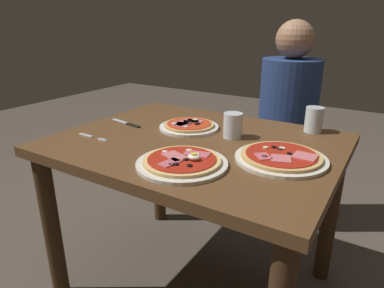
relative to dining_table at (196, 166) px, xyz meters
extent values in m
plane|color=#4C4238|center=(0.00, 0.00, -0.61)|extent=(8.00, 8.00, 0.00)
cube|color=brown|center=(0.00, 0.00, 0.09)|extent=(1.09, 0.86, 0.04)
cylinder|color=#3C2715|center=(-0.49, -0.37, -0.27)|extent=(0.07, 0.07, 0.68)
cylinder|color=#3C2715|center=(-0.49, 0.37, -0.27)|extent=(0.07, 0.07, 0.68)
cylinder|color=#3C2715|center=(0.49, 0.37, -0.27)|extent=(0.07, 0.07, 0.68)
cylinder|color=silver|center=(0.09, -0.24, 0.12)|extent=(0.30, 0.30, 0.01)
cylinder|color=#DBB26B|center=(0.09, -0.24, 0.13)|extent=(0.26, 0.26, 0.01)
cylinder|color=#A82314|center=(0.09, -0.24, 0.14)|extent=(0.23, 0.23, 0.00)
torus|color=black|center=(0.11, -0.25, 0.14)|extent=(0.02, 0.02, 0.00)
torus|color=black|center=(0.11, -0.30, 0.14)|extent=(0.02, 0.02, 0.00)
torus|color=black|center=(0.15, -0.28, 0.14)|extent=(0.02, 0.02, 0.00)
torus|color=black|center=(0.09, -0.31, 0.14)|extent=(0.02, 0.02, 0.00)
cube|color=#C65B66|center=(0.11, -0.19, 0.14)|extent=(0.09, 0.07, 0.00)
cube|color=#D16B70|center=(0.06, -0.24, 0.14)|extent=(0.10, 0.08, 0.00)
cube|color=#C65B66|center=(0.08, -0.30, 0.14)|extent=(0.05, 0.08, 0.00)
cylinder|color=beige|center=(0.11, -0.19, 0.14)|extent=(0.03, 0.03, 0.00)
cylinder|color=beige|center=(0.07, -0.17, 0.14)|extent=(0.02, 0.02, 0.00)
cylinder|color=beige|center=(0.01, -0.23, 0.14)|extent=(0.02, 0.02, 0.00)
ellipsoid|color=white|center=(0.13, -0.23, 0.15)|extent=(0.04, 0.03, 0.02)
cylinder|color=yellow|center=(0.13, -0.23, 0.16)|extent=(0.02, 0.02, 0.00)
cylinder|color=white|center=(-0.11, 0.11, 0.12)|extent=(0.26, 0.26, 0.01)
cylinder|color=tan|center=(-0.11, 0.11, 0.13)|extent=(0.22, 0.22, 0.01)
cylinder|color=red|center=(-0.11, 0.11, 0.14)|extent=(0.19, 0.19, 0.00)
torus|color=black|center=(-0.12, 0.12, 0.14)|extent=(0.02, 0.02, 0.00)
torus|color=black|center=(-0.07, 0.11, 0.14)|extent=(0.02, 0.02, 0.00)
torus|color=black|center=(-0.06, 0.12, 0.14)|extent=(0.02, 0.02, 0.00)
torus|color=black|center=(-0.11, 0.13, 0.14)|extent=(0.02, 0.02, 0.00)
cube|color=#C65B66|center=(-0.12, 0.07, 0.14)|extent=(0.07, 0.07, 0.00)
cube|color=#D16B70|center=(-0.11, 0.14, 0.14)|extent=(0.09, 0.09, 0.00)
cube|color=#C65B66|center=(-0.13, 0.09, 0.14)|extent=(0.08, 0.09, 0.00)
cube|color=#D16B70|center=(-0.10, 0.15, 0.14)|extent=(0.08, 0.06, 0.00)
cylinder|color=beige|center=(-0.15, 0.06, 0.14)|extent=(0.02, 0.02, 0.00)
cylinder|color=beige|center=(-0.08, 0.05, 0.14)|extent=(0.02, 0.02, 0.00)
cylinder|color=beige|center=(-0.11, 0.17, 0.14)|extent=(0.03, 0.03, 0.00)
cylinder|color=silver|center=(0.35, -0.03, 0.12)|extent=(0.31, 0.31, 0.01)
cylinder|color=tan|center=(0.35, -0.03, 0.13)|extent=(0.27, 0.27, 0.01)
cylinder|color=#A82314|center=(0.35, -0.03, 0.14)|extent=(0.24, 0.24, 0.00)
torus|color=black|center=(0.32, -0.09, 0.14)|extent=(0.02, 0.02, 0.00)
torus|color=black|center=(0.34, 0.01, 0.14)|extent=(0.02, 0.02, 0.00)
torus|color=black|center=(0.38, -0.02, 0.14)|extent=(0.02, 0.02, 0.00)
torus|color=black|center=(0.31, 0.01, 0.14)|extent=(0.02, 0.02, 0.00)
cube|color=#D16B70|center=(0.43, -0.02, 0.14)|extent=(0.08, 0.07, 0.00)
cube|color=#C65B66|center=(0.31, -0.09, 0.14)|extent=(0.07, 0.07, 0.00)
cube|color=#D16B70|center=(0.37, -0.08, 0.14)|extent=(0.08, 0.08, 0.00)
cylinder|color=beige|center=(0.29, -0.01, 0.14)|extent=(0.02, 0.02, 0.00)
cylinder|color=beige|center=(0.34, 0.02, 0.14)|extent=(0.02, 0.02, 0.00)
cylinder|color=silver|center=(0.11, 0.10, 0.17)|extent=(0.08, 0.08, 0.10)
cylinder|color=silver|center=(0.11, 0.10, 0.14)|extent=(0.07, 0.07, 0.05)
cylinder|color=silver|center=(0.37, 0.35, 0.17)|extent=(0.07, 0.07, 0.11)
cylinder|color=silver|center=(0.37, 0.35, 0.13)|extent=(0.07, 0.07, 0.04)
cube|color=silver|center=(-0.41, -0.20, 0.12)|extent=(0.08, 0.02, 0.00)
cube|color=silver|center=(-0.31, -0.21, 0.12)|extent=(0.05, 0.00, 0.00)
cube|color=silver|center=(-0.31, -0.21, 0.12)|extent=(0.05, 0.00, 0.00)
cube|color=silver|center=(-0.31, -0.20, 0.12)|extent=(0.05, 0.00, 0.00)
cube|color=silver|center=(-0.31, -0.20, 0.12)|extent=(0.05, 0.00, 0.00)
cube|color=silver|center=(-0.43, 0.03, 0.12)|extent=(0.11, 0.04, 0.00)
cube|color=black|center=(-0.34, 0.01, 0.12)|extent=(0.09, 0.03, 0.01)
cylinder|color=black|center=(0.14, 0.76, -0.38)|extent=(0.29, 0.29, 0.46)
cylinder|color=navy|center=(0.14, 0.76, 0.11)|extent=(0.32, 0.32, 0.52)
sphere|color=#9E7051|center=(0.14, 0.76, 0.47)|extent=(0.20, 0.20, 0.20)
camera|label=1|loc=(0.66, -1.09, 0.56)|focal=31.50mm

